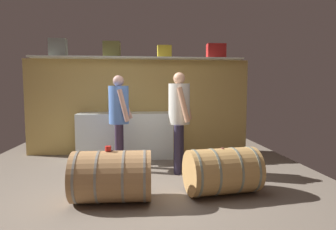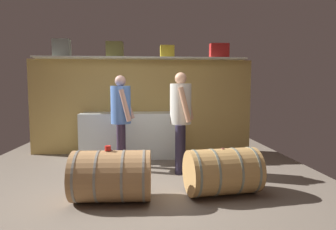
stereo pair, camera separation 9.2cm
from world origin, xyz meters
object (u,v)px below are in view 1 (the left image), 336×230
work_cabinet (126,135)px  wine_barrel_far (222,171)px  visitor_tasting (119,112)px  toolcase_olive (112,49)px  toolcase_grey (58,48)px  wine_barrel_near (112,176)px  toolcase_yellow (164,52)px  winemaker_pouring (179,111)px  toolcase_red (216,51)px  wine_bottle_dark (116,106)px  wine_glass (126,109)px  tasting_cup (108,148)px

work_cabinet → wine_barrel_far: size_ratio=1.86×
wine_barrel_far → visitor_tasting: size_ratio=0.62×
toolcase_olive → visitor_tasting: toolcase_olive is taller
toolcase_grey → wine_barrel_near: size_ratio=0.36×
toolcase_yellow → work_cabinet: size_ratio=0.15×
work_cabinet → wine_barrel_near: bearing=-91.4°
toolcase_grey → winemaker_pouring: toolcase_grey is taller
toolcase_red → wine_bottle_dark: size_ratio=1.33×
wine_barrel_near → visitor_tasting: visitor_tasting is taller
toolcase_yellow → toolcase_grey: bearing=179.3°
toolcase_olive → wine_barrel_near: size_ratio=0.34×
wine_glass → winemaker_pouring: (0.92, -0.96, 0.02)m
winemaker_pouring → toolcase_grey: bearing=-104.0°
toolcase_red → work_cabinet: toolcase_red is taller
toolcase_red → tasting_cup: bearing=-126.7°
tasting_cup → visitor_tasting: bearing=88.8°
wine_barrel_far → tasting_cup: size_ratio=13.60×
wine_glass → toolcase_red: bearing=11.3°
wine_glass → wine_barrel_near: wine_glass is taller
toolcase_grey → tasting_cup: size_ratio=4.76×
wine_barrel_far → tasting_cup: (-1.46, -0.13, 0.36)m
wine_barrel_near → toolcase_red: bearing=54.1°
tasting_cup → visitor_tasting: size_ratio=0.05×
toolcase_grey → winemaker_pouring: (2.27, -1.34, -1.19)m
work_cabinet → winemaker_pouring: (0.94, -1.12, 0.56)m
wine_barrel_near → toolcase_grey: bearing=118.4°
toolcase_grey → wine_bottle_dark: size_ratio=1.21×
wine_barrel_far → toolcase_olive: bearing=115.7°
wine_bottle_dark → winemaker_pouring: bearing=-48.9°
toolcase_yellow → visitor_tasting: bearing=-130.7°
wine_bottle_dark → wine_barrel_near: 2.60m
toolcase_olive → wine_barrel_near: (0.21, -2.53, -1.86)m
wine_glass → tasting_cup: wine_glass is taller
toolcase_yellow → toolcase_red: toolcase_red is taller
toolcase_grey → wine_bottle_dark: 1.63m
wine_glass → winemaker_pouring: bearing=-46.2°
work_cabinet → wine_barrel_near: size_ratio=1.92×
work_cabinet → toolcase_yellow: bearing=15.6°
wine_bottle_dark → wine_barrel_far: 2.92m
toolcase_red → visitor_tasting: toolcase_red is taller
toolcase_yellow → wine_barrel_far: 3.08m
wine_glass → wine_barrel_near: size_ratio=0.14×
tasting_cup → toolcase_grey: bearing=115.9°
toolcase_grey → wine_glass: bearing=-13.4°
work_cabinet → wine_bottle_dark: size_ratio=6.46×
toolcase_olive → wine_glass: size_ratio=2.46×
toolcase_olive → winemaker_pouring: toolcase_olive is taller
work_cabinet → wine_bottle_dark: 0.64m
wine_bottle_dark → wine_glass: bearing=-57.9°
toolcase_red → visitor_tasting: bearing=-150.7°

